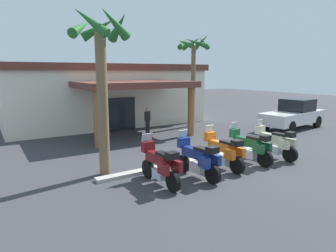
{
  "coord_description": "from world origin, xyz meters",
  "views": [
    {
      "loc": [
        -8.25,
        -8.78,
        3.74
      ],
      "look_at": [
        -0.42,
        2.89,
        1.2
      ],
      "focal_mm": 32.36,
      "sensor_mm": 36.0,
      "label": 1
    }
  ],
  "objects_px": {
    "pedestrian": "(147,119)",
    "motorcycle_cream": "(275,143)",
    "motel_building": "(105,94)",
    "motorcycle_orange": "(223,151)",
    "palm_tree_near_portico": "(193,56)",
    "motorcycle_maroon": "(160,164)",
    "pickup_truck_white": "(294,115)",
    "motorcycle_green": "(250,146)",
    "motorcycle_blue": "(198,159)",
    "palm_tree_roadside": "(102,63)"
  },
  "relations": [
    {
      "from": "motorcycle_green",
      "to": "motel_building",
      "type": "bearing_deg",
      "value": -1.15
    },
    {
      "from": "motorcycle_maroon",
      "to": "palm_tree_roadside",
      "type": "xyz_separation_m",
      "value": [
        -1.11,
        2.0,
        3.33
      ]
    },
    {
      "from": "motorcycle_orange",
      "to": "palm_tree_roadside",
      "type": "relative_size",
      "value": 0.38
    },
    {
      "from": "motel_building",
      "to": "pickup_truck_white",
      "type": "relative_size",
      "value": 2.63
    },
    {
      "from": "pickup_truck_white",
      "to": "palm_tree_near_portico",
      "type": "bearing_deg",
      "value": 132.58
    },
    {
      "from": "motorcycle_blue",
      "to": "motel_building",
      "type": "bearing_deg",
      "value": -10.85
    },
    {
      "from": "motel_building",
      "to": "motorcycle_green",
      "type": "xyz_separation_m",
      "value": [
        1.16,
        -12.51,
        -1.46
      ]
    },
    {
      "from": "motorcycle_cream",
      "to": "motorcycle_blue",
      "type": "bearing_deg",
      "value": 87.67
    },
    {
      "from": "motorcycle_orange",
      "to": "palm_tree_near_portico",
      "type": "height_order",
      "value": "palm_tree_near_portico"
    },
    {
      "from": "motorcycle_blue",
      "to": "motorcycle_cream",
      "type": "bearing_deg",
      "value": -92.11
    },
    {
      "from": "motorcycle_green",
      "to": "palm_tree_roadside",
      "type": "bearing_deg",
      "value": 63.55
    },
    {
      "from": "motorcycle_maroon",
      "to": "pickup_truck_white",
      "type": "height_order",
      "value": "pickup_truck_white"
    },
    {
      "from": "motorcycle_orange",
      "to": "motorcycle_green",
      "type": "height_order",
      "value": "same"
    },
    {
      "from": "motorcycle_orange",
      "to": "motorcycle_cream",
      "type": "height_order",
      "value": "same"
    },
    {
      "from": "motorcycle_orange",
      "to": "palm_tree_roadside",
      "type": "bearing_deg",
      "value": 64.13
    },
    {
      "from": "motorcycle_blue",
      "to": "motorcycle_cream",
      "type": "xyz_separation_m",
      "value": [
        4.37,
        0.07,
        0.0
      ]
    },
    {
      "from": "palm_tree_near_portico",
      "to": "motel_building",
      "type": "bearing_deg",
      "value": 136.07
    },
    {
      "from": "motorcycle_maroon",
      "to": "pedestrian",
      "type": "height_order",
      "value": "pedestrian"
    },
    {
      "from": "motorcycle_cream",
      "to": "palm_tree_near_portico",
      "type": "bearing_deg",
      "value": -16.72
    },
    {
      "from": "motorcycle_green",
      "to": "palm_tree_near_portico",
      "type": "distance_m",
      "value": 9.66
    },
    {
      "from": "motorcycle_cream",
      "to": "palm_tree_near_portico",
      "type": "relative_size",
      "value": 0.35
    },
    {
      "from": "pedestrian",
      "to": "pickup_truck_white",
      "type": "distance_m",
      "value": 9.7
    },
    {
      "from": "motorcycle_green",
      "to": "pickup_truck_white",
      "type": "height_order",
      "value": "pickup_truck_white"
    },
    {
      "from": "pedestrian",
      "to": "palm_tree_near_portico",
      "type": "relative_size",
      "value": 0.26
    },
    {
      "from": "motorcycle_orange",
      "to": "motorcycle_green",
      "type": "distance_m",
      "value": 1.46
    },
    {
      "from": "palm_tree_near_portico",
      "to": "pickup_truck_white",
      "type": "bearing_deg",
      "value": -42.12
    },
    {
      "from": "motorcycle_orange",
      "to": "pickup_truck_white",
      "type": "distance_m",
      "value": 10.46
    },
    {
      "from": "motorcycle_green",
      "to": "motorcycle_blue",
      "type": "bearing_deg",
      "value": 87.48
    },
    {
      "from": "motorcycle_maroon",
      "to": "motorcycle_orange",
      "type": "distance_m",
      "value": 2.91
    },
    {
      "from": "motel_building",
      "to": "motorcycle_orange",
      "type": "bearing_deg",
      "value": -89.15
    },
    {
      "from": "motorcycle_maroon",
      "to": "pedestrian",
      "type": "bearing_deg",
      "value": -27.36
    },
    {
      "from": "motel_building",
      "to": "motorcycle_orange",
      "type": "relative_size",
      "value": 6.37
    },
    {
      "from": "pickup_truck_white",
      "to": "palm_tree_near_portico",
      "type": "xyz_separation_m",
      "value": [
        -4.94,
        4.47,
        3.79
      ]
    },
    {
      "from": "motel_building",
      "to": "pedestrian",
      "type": "relative_size",
      "value": 8.71
    },
    {
      "from": "motorcycle_green",
      "to": "pedestrian",
      "type": "relative_size",
      "value": 1.37
    },
    {
      "from": "motorcycle_maroon",
      "to": "pickup_truck_white",
      "type": "bearing_deg",
      "value": -74.28
    },
    {
      "from": "pedestrian",
      "to": "palm_tree_near_portico",
      "type": "xyz_separation_m",
      "value": [
        3.97,
        0.65,
        3.79
      ]
    },
    {
      "from": "motorcycle_maroon",
      "to": "pickup_truck_white",
      "type": "distance_m",
      "value": 13.25
    },
    {
      "from": "motorcycle_maroon",
      "to": "motel_building",
      "type": "bearing_deg",
      "value": -14.54
    },
    {
      "from": "palm_tree_near_portico",
      "to": "palm_tree_roadside",
      "type": "distance_m",
      "value": 10.81
    },
    {
      "from": "motel_building",
      "to": "motorcycle_blue",
      "type": "relative_size",
      "value": 6.36
    },
    {
      "from": "motel_building",
      "to": "motorcycle_orange",
      "type": "xyz_separation_m",
      "value": [
        -0.29,
        -12.48,
        -1.46
      ]
    },
    {
      "from": "motorcycle_blue",
      "to": "motorcycle_orange",
      "type": "bearing_deg",
      "value": -83.84
    },
    {
      "from": "motel_building",
      "to": "palm_tree_near_portico",
      "type": "height_order",
      "value": "palm_tree_near_portico"
    },
    {
      "from": "palm_tree_roadside",
      "to": "pickup_truck_white",
      "type": "bearing_deg",
      "value": 6.7
    },
    {
      "from": "motorcycle_blue",
      "to": "pickup_truck_white",
      "type": "height_order",
      "value": "pickup_truck_white"
    },
    {
      "from": "pedestrian",
      "to": "pickup_truck_white",
      "type": "height_order",
      "value": "pickup_truck_white"
    },
    {
      "from": "pedestrian",
      "to": "motorcycle_cream",
      "type": "bearing_deg",
      "value": 174.12
    },
    {
      "from": "motorcycle_maroon",
      "to": "motorcycle_orange",
      "type": "xyz_separation_m",
      "value": [
        2.91,
        0.04,
        0.0
      ]
    },
    {
      "from": "motorcycle_maroon",
      "to": "pickup_truck_white",
      "type": "xyz_separation_m",
      "value": [
        12.74,
        3.63,
        0.24
      ]
    }
  ]
}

